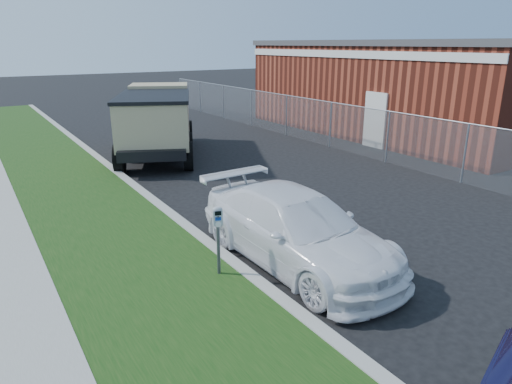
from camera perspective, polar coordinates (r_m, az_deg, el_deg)
ground at (r=10.20m, az=9.75°, el=-5.51°), size 120.00×120.00×0.00m
streetside at (r=9.72m, az=-24.87°, el=-7.81°), size 6.12×50.00×0.15m
chainlink_fence at (r=18.78m, az=9.35°, el=9.38°), size 0.06×30.06×30.00m
brick_building at (r=23.71m, az=18.98°, el=12.54°), size 9.20×14.20×4.17m
parking_meter at (r=7.91m, az=-4.80°, el=-4.24°), size 0.20×0.16×1.27m
white_wagon at (r=8.72m, az=5.08°, el=-4.59°), size 2.09×4.78×1.37m
dump_truck at (r=17.65m, az=-12.22°, el=9.05°), size 4.67×6.64×2.46m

